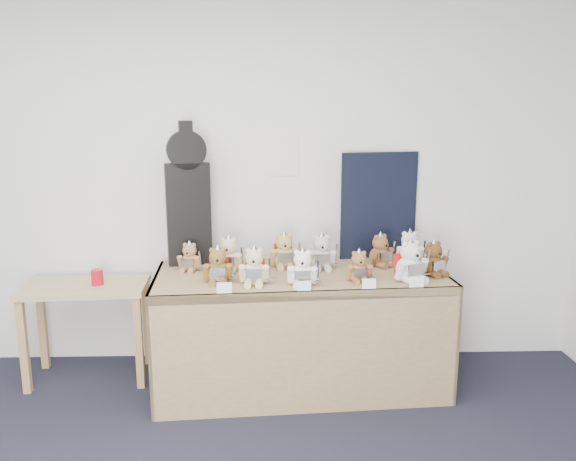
{
  "coord_description": "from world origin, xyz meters",
  "views": [
    {
      "loc": [
        0.69,
        -1.63,
        1.88
      ],
      "look_at": [
        0.79,
        1.9,
        1.13
      ],
      "focal_mm": 35.0,
      "sensor_mm": 36.0,
      "label": 1
    }
  ],
  "objects_px": {
    "teddy_front_right": "(359,268)",
    "teddy_back_left": "(229,256)",
    "teddy_front_left": "(254,268)",
    "teddy_back_centre_left": "(284,252)",
    "teddy_back_end": "(409,249)",
    "side_table": "(86,301)",
    "display_table": "(302,301)",
    "teddy_front_far_left": "(218,267)",
    "teddy_front_end": "(434,260)",
    "teddy_back_far_left": "(190,258)",
    "red_cup": "(97,277)",
    "guitar_case": "(188,196)",
    "teddy_front_centre": "(303,269)",
    "teddy_front_far_right": "(410,263)",
    "teddy_back_right": "(381,252)",
    "teddy_back_centre_right": "(322,253)"
  },
  "relations": [
    {
      "from": "side_table",
      "to": "teddy_back_centre_left",
      "type": "distance_m",
      "value": 1.43
    },
    {
      "from": "teddy_front_far_left",
      "to": "teddy_front_right",
      "type": "distance_m",
      "value": 0.9
    },
    {
      "from": "teddy_front_end",
      "to": "teddy_back_left",
      "type": "bearing_deg",
      "value": 149.19
    },
    {
      "from": "teddy_back_left",
      "to": "teddy_back_centre_left",
      "type": "bearing_deg",
      "value": 18.95
    },
    {
      "from": "red_cup",
      "to": "teddy_front_end",
      "type": "relative_size",
      "value": 0.42
    },
    {
      "from": "guitar_case",
      "to": "side_table",
      "type": "bearing_deg",
      "value": 173.23
    },
    {
      "from": "teddy_front_left",
      "to": "teddy_back_end",
      "type": "xyz_separation_m",
      "value": [
        1.09,
        0.45,
        0.0
      ]
    },
    {
      "from": "teddy_front_left",
      "to": "teddy_front_centre",
      "type": "height_order",
      "value": "teddy_front_left"
    },
    {
      "from": "teddy_back_centre_right",
      "to": "teddy_front_left",
      "type": "bearing_deg",
      "value": -144.29
    },
    {
      "from": "teddy_back_right",
      "to": "teddy_back_far_left",
      "type": "distance_m",
      "value": 1.33
    },
    {
      "from": "teddy_front_left",
      "to": "teddy_back_right",
      "type": "distance_m",
      "value": 0.96
    },
    {
      "from": "teddy_front_left",
      "to": "teddy_back_left",
      "type": "height_order",
      "value": "same"
    },
    {
      "from": "teddy_front_centre",
      "to": "teddy_front_right",
      "type": "height_order",
      "value": "teddy_front_centre"
    },
    {
      "from": "red_cup",
      "to": "teddy_front_far_right",
      "type": "relative_size",
      "value": 0.36
    },
    {
      "from": "teddy_back_centre_left",
      "to": "teddy_back_end",
      "type": "xyz_separation_m",
      "value": [
        0.89,
        0.06,
        -0.0
      ]
    },
    {
      "from": "teddy_front_end",
      "to": "teddy_back_right",
      "type": "height_order",
      "value": "same"
    },
    {
      "from": "teddy_back_centre_right",
      "to": "guitar_case",
      "type": "bearing_deg",
      "value": 169.42
    },
    {
      "from": "teddy_front_right",
      "to": "teddy_back_right",
      "type": "distance_m",
      "value": 0.41
    },
    {
      "from": "teddy_front_centre",
      "to": "teddy_back_left",
      "type": "bearing_deg",
      "value": 148.92
    },
    {
      "from": "red_cup",
      "to": "teddy_back_left",
      "type": "height_order",
      "value": "teddy_back_left"
    },
    {
      "from": "side_table",
      "to": "guitar_case",
      "type": "height_order",
      "value": "guitar_case"
    },
    {
      "from": "teddy_front_far_left",
      "to": "teddy_back_left",
      "type": "height_order",
      "value": "teddy_back_left"
    },
    {
      "from": "teddy_front_end",
      "to": "teddy_back_far_left",
      "type": "bearing_deg",
      "value": 149.58
    },
    {
      "from": "teddy_front_centre",
      "to": "teddy_front_end",
      "type": "relative_size",
      "value": 1.0
    },
    {
      "from": "teddy_front_centre",
      "to": "teddy_front_end",
      "type": "distance_m",
      "value": 0.91
    },
    {
      "from": "teddy_back_centre_right",
      "to": "teddy_back_centre_left",
      "type": "bearing_deg",
      "value": 169.97
    },
    {
      "from": "teddy_front_left",
      "to": "teddy_front_centre",
      "type": "xyz_separation_m",
      "value": [
        0.3,
        -0.04,
        -0.0
      ]
    },
    {
      "from": "red_cup",
      "to": "teddy_front_end",
      "type": "xyz_separation_m",
      "value": [
        2.28,
        -0.21,
        0.16
      ]
    },
    {
      "from": "guitar_case",
      "to": "teddy_front_far_left",
      "type": "xyz_separation_m",
      "value": [
        0.24,
        -0.44,
        -0.39
      ]
    },
    {
      "from": "teddy_front_far_left",
      "to": "teddy_front_centre",
      "type": "relative_size",
      "value": 0.99
    },
    {
      "from": "teddy_front_far_right",
      "to": "teddy_front_end",
      "type": "distance_m",
      "value": 0.23
    },
    {
      "from": "teddy_back_centre_right",
      "to": "teddy_back_right",
      "type": "bearing_deg",
      "value": 5.77
    },
    {
      "from": "teddy_front_far_left",
      "to": "teddy_front_end",
      "type": "height_order",
      "value": "teddy_front_end"
    },
    {
      "from": "teddy_front_far_left",
      "to": "teddy_back_end",
      "type": "distance_m",
      "value": 1.38
    },
    {
      "from": "teddy_back_left",
      "to": "teddy_back_right",
      "type": "bearing_deg",
      "value": 12.31
    },
    {
      "from": "display_table",
      "to": "teddy_front_far_left",
      "type": "bearing_deg",
      "value": -172.33
    },
    {
      "from": "teddy_front_centre",
      "to": "teddy_back_end",
      "type": "distance_m",
      "value": 0.93
    },
    {
      "from": "teddy_front_far_right",
      "to": "teddy_back_left",
      "type": "bearing_deg",
      "value": 143.65
    },
    {
      "from": "teddy_front_far_right",
      "to": "teddy_front_far_left",
      "type": "bearing_deg",
      "value": 155.95
    },
    {
      "from": "side_table",
      "to": "teddy_front_right",
      "type": "relative_size",
      "value": 3.83
    },
    {
      "from": "display_table",
      "to": "teddy_front_far_right",
      "type": "xyz_separation_m",
      "value": [
        0.69,
        -0.12,
        0.29
      ]
    },
    {
      "from": "guitar_case",
      "to": "teddy_front_far_left",
      "type": "height_order",
      "value": "guitar_case"
    },
    {
      "from": "teddy_front_centre",
      "to": "teddy_back_centre_left",
      "type": "distance_m",
      "value": 0.44
    },
    {
      "from": "teddy_front_far_right",
      "to": "teddy_back_centre_right",
      "type": "distance_m",
      "value": 0.62
    },
    {
      "from": "teddy_front_right",
      "to": "teddy_back_left",
      "type": "bearing_deg",
      "value": 157.73
    },
    {
      "from": "teddy_front_far_left",
      "to": "teddy_back_end",
      "type": "height_order",
      "value": "teddy_back_end"
    },
    {
      "from": "guitar_case",
      "to": "teddy_front_left",
      "type": "distance_m",
      "value": 0.78
    },
    {
      "from": "teddy_back_left",
      "to": "teddy_back_far_left",
      "type": "height_order",
      "value": "teddy_back_left"
    },
    {
      "from": "teddy_front_far_left",
      "to": "teddy_front_right",
      "type": "bearing_deg",
      "value": -2.33
    },
    {
      "from": "teddy_front_centre",
      "to": "teddy_front_far_right",
      "type": "xyz_separation_m",
      "value": [
        0.69,
        0.08,
        0.02
      ]
    }
  ]
}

